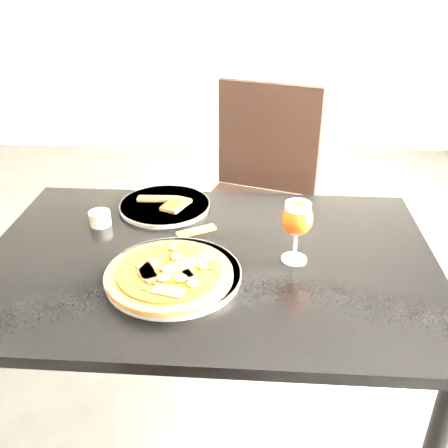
{
  "coord_description": "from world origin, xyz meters",
  "views": [
    {
      "loc": [
        0.4,
        -0.99,
        1.46
      ],
      "look_at": [
        0.36,
        0.16,
        0.83
      ],
      "focal_mm": 40.0,
      "sensor_mm": 36.0,
      "label": 1
    }
  ],
  "objects_px": {
    "dining_table": "(209,284)",
    "pizza": "(170,273)",
    "chair_far": "(257,197)",
    "beer_glass": "(297,219)"
  },
  "relations": [
    {
      "from": "pizza",
      "to": "beer_glass",
      "type": "relative_size",
      "value": 1.82
    },
    {
      "from": "pizza",
      "to": "beer_glass",
      "type": "bearing_deg",
      "value": 20.16
    },
    {
      "from": "dining_table",
      "to": "pizza",
      "type": "relative_size",
      "value": 3.97
    },
    {
      "from": "dining_table",
      "to": "chair_far",
      "type": "distance_m",
      "value": 0.81
    },
    {
      "from": "chair_far",
      "to": "pizza",
      "type": "xyz_separation_m",
      "value": [
        -0.24,
        -0.91,
        0.23
      ]
    },
    {
      "from": "pizza",
      "to": "beer_glass",
      "type": "xyz_separation_m",
      "value": [
        0.31,
        0.11,
        0.09
      ]
    },
    {
      "from": "chair_far",
      "to": "pizza",
      "type": "relative_size",
      "value": 3.23
    },
    {
      "from": "dining_table",
      "to": "pizza",
      "type": "height_order",
      "value": "pizza"
    },
    {
      "from": "dining_table",
      "to": "chair_far",
      "type": "xyz_separation_m",
      "value": [
        0.15,
        0.79,
        -0.11
      ]
    },
    {
      "from": "pizza",
      "to": "chair_far",
      "type": "bearing_deg",
      "value": 75.36
    }
  ]
}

